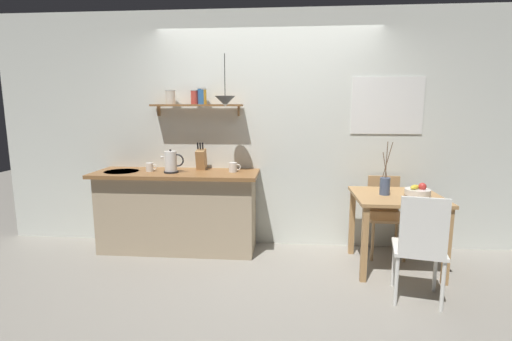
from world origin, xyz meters
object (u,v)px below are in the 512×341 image
Objects in this scene: electric_kettle at (171,162)px; knife_block at (201,159)px; pendant_lamp at (225,101)px; dining_chair_far at (385,211)px; fruit_bowl at (418,191)px; dining_chair_near at (420,244)px; dining_table at (397,208)px; coffee_mug_by_sink at (150,167)px; coffee_mug_spare at (233,167)px; twig_vase at (385,185)px.

knife_block is at bearing 37.94° from electric_kettle.
knife_block is 0.76m from pendant_lamp.
fruit_bowl is (0.19, -0.42, 0.33)m from dining_chair_far.
pendant_lamp is at bearing -34.02° from knife_block.
dining_chair_near is 1.75× the size of pendant_lamp.
dining_chair_near is at bearing -89.84° from dining_table.
dining_chair_near is 7.52× the size of coffee_mug_by_sink.
knife_block is 0.59× the size of pendant_lamp.
knife_block reaches higher than dining_chair_far.
knife_block is at bearing 145.98° from pendant_lamp.
fruit_bowl is 2.57m from electric_kettle.
coffee_mug_spare reaches higher than dining_chair_near.
pendant_lamp reaches higher than dining_chair_near.
dining_chair_near is 2.94× the size of knife_block.
electric_kettle reaches higher than coffee_mug_by_sink.
pendant_lamp reaches higher than knife_block.
dining_chair_near is at bearing -105.14° from fruit_bowl.
dining_chair_near is at bearing -28.94° from knife_block.
fruit_bowl is at bearing -6.24° from coffee_mug_by_sink.
knife_block is (-2.27, 0.47, 0.23)m from fruit_bowl.
dining_chair_near is 1.08× the size of dining_chair_far.
knife_block is 0.41m from coffee_mug_spare.
knife_block reaches higher than dining_table.
electric_kettle is 0.28m from coffee_mug_by_sink.
coffee_mug_spare is 0.25× the size of pendant_lamp.
dining_chair_far is at bearing -1.32° from knife_block.
fruit_bowl is 1.96× the size of coffee_mug_by_sink.
dining_table is at bearing -6.20° from coffee_mug_by_sink.
fruit_bowl is at bearing -6.78° from dining_table.
dining_chair_far is at bearing 73.48° from twig_vase.
dining_chair_far is at bearing 114.63° from fruit_bowl.
dining_chair_near reaches higher than fruit_bowl.
electric_kettle is 0.49× the size of pendant_lamp.
dining_chair_near is 2.04m from coffee_mug_spare.
coffee_mug_by_sink reaches higher than fruit_bowl.
twig_vase is at bearing 176.98° from dining_table.
electric_kettle reaches higher than dining_chair_far.
coffee_mug_spare is at bearing -17.49° from knife_block.
dining_chair_far is 3.55× the size of fruit_bowl.
coffee_mug_by_sink is 0.23× the size of pendant_lamp.
knife_block reaches higher than electric_kettle.
pendant_lamp reaches higher than dining_table.
pendant_lamp is at bearing -174.45° from dining_chair_far.
coffee_mug_by_sink is at bearing 167.57° from electric_kettle.
dining_chair_near is 2.44m from knife_block.
dining_chair_far is at bearing 90.51° from dining_chair_near.
coffee_mug_spare is 0.73m from pendant_lamp.
dining_table is at bearing -5.50° from electric_kettle.
fruit_bowl is 2.33m from knife_block.
pendant_lamp is at bearing 172.17° from twig_vase.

